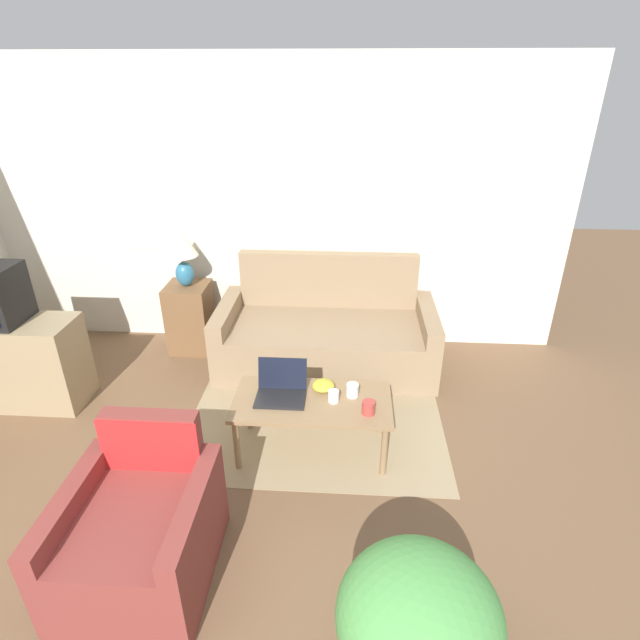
% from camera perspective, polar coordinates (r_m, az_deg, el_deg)
% --- Properties ---
extents(wall_back, '(5.84, 0.06, 2.60)m').
position_cam_1_polar(wall_back, '(4.73, -8.17, 12.43)').
color(wall_back, silver).
rests_on(wall_back, ground_plane).
extents(rug, '(1.95, 1.99, 0.01)m').
position_cam_1_polar(rug, '(4.16, -0.22, -9.23)').
color(rug, '#9E8966').
rests_on(rug, ground_plane).
extents(couch, '(1.93, 0.91, 0.95)m').
position_cam_1_polar(couch, '(4.58, 0.73, -1.66)').
color(couch, '#937A5B').
rests_on(couch, ground_plane).
extents(armchair, '(0.73, 0.79, 0.80)m').
position_cam_1_polar(armchair, '(3.00, -19.65, -21.70)').
color(armchair, brown).
rests_on(armchair, ground_plane).
extents(tv_dresser, '(1.19, 0.45, 0.72)m').
position_cam_1_polar(tv_dresser, '(4.71, -32.20, -4.06)').
color(tv_dresser, '#998460').
rests_on(tv_dresser, ground_plane).
extents(side_table, '(0.39, 0.39, 0.66)m').
position_cam_1_polar(side_table, '(4.93, -14.57, 0.30)').
color(side_table, brown).
rests_on(side_table, ground_plane).
extents(table_lamp, '(0.28, 0.28, 0.54)m').
position_cam_1_polar(table_lamp, '(4.68, -15.51, 7.73)').
color(table_lamp, teal).
rests_on(table_lamp, side_table).
extents(coffee_table, '(1.08, 0.54, 0.43)m').
position_cam_1_polar(coffee_table, '(3.47, -0.90, -9.75)').
color(coffee_table, '#8E704C').
rests_on(coffee_table, ground_plane).
extents(laptop, '(0.34, 0.29, 0.24)m').
position_cam_1_polar(laptop, '(3.46, -4.45, -7.88)').
color(laptop, black).
rests_on(laptop, coffee_table).
extents(cup_navy, '(0.09, 0.09, 0.09)m').
position_cam_1_polar(cup_navy, '(3.31, 5.56, -9.93)').
color(cup_navy, '#B23D38').
rests_on(cup_navy, coffee_table).
extents(cup_yellow, '(0.07, 0.07, 0.08)m').
position_cam_1_polar(cup_yellow, '(3.41, 1.55, -8.69)').
color(cup_yellow, white).
rests_on(cup_yellow, coffee_table).
extents(cup_white, '(0.08, 0.08, 0.09)m').
position_cam_1_polar(cup_white, '(3.46, 3.73, -8.00)').
color(cup_white, white).
rests_on(cup_white, coffee_table).
extents(snack_bowl, '(0.16, 0.16, 0.07)m').
position_cam_1_polar(snack_bowl, '(3.53, 0.38, -7.49)').
color(snack_bowl, gold).
rests_on(snack_bowl, coffee_table).
extents(potted_plant, '(0.68, 0.68, 0.72)m').
position_cam_1_polar(potted_plant, '(2.39, 11.14, -30.65)').
color(potted_plant, '#4C4C4C').
rests_on(potted_plant, ground_plane).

